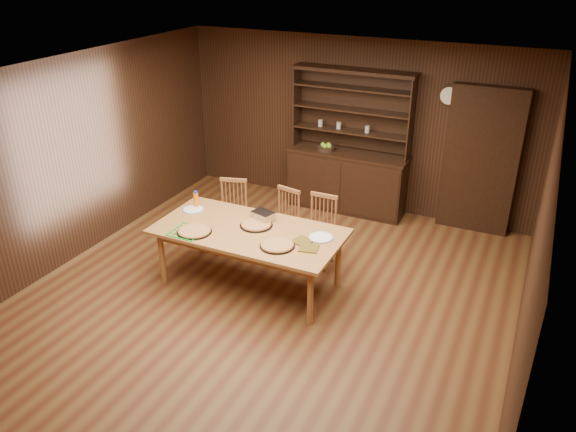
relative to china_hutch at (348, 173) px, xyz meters
The scene contains 20 objects.
floor 2.82m from the china_hutch, 89.99° to the right, with size 6.00×6.00×0.00m, color brown.
room_shell 2.92m from the china_hutch, 89.99° to the right, with size 6.00×6.00×6.00m.
china_hutch is the anchor object (origin of this frame).
doorway 1.96m from the china_hutch, ahead, with size 1.00×0.18×2.10m, color black.
wall_clock 1.89m from the china_hutch, ahead, with size 0.30×0.05×0.30m.
dining_table 2.61m from the china_hutch, 96.79° to the right, with size 2.23×1.12×0.75m.
chair_left 2.04m from the china_hutch, 119.71° to the right, with size 0.47×0.46×0.95m.
chair_center 1.71m from the china_hutch, 98.95° to the right, with size 0.44×0.43×0.92m.
chair_right 1.74m from the china_hutch, 81.38° to the right, with size 0.38×0.37×0.94m.
pizza_left 3.04m from the china_hutch, 106.26° to the right, with size 0.41×0.41×0.04m.
pizza_right 2.81m from the china_hutch, 86.42° to the right, with size 0.40×0.40×0.04m.
pizza_center 2.48m from the china_hutch, 96.41° to the right, with size 0.39×0.39×0.04m.
cooling_rack 3.09m from the china_hutch, 107.50° to the right, with size 0.36×0.36×0.02m, color green, non-canonical shape.
plate_left 2.70m from the china_hutch, 116.62° to the right, with size 0.27×0.27×0.02m.
plate_right 2.48m from the china_hutch, 77.42° to the right, with size 0.29×0.29×0.02m.
foil_dish 2.30m from the china_hutch, 96.99° to the right, with size 0.26×0.19×0.11m, color silver.
juice_bottle 2.63m from the china_hutch, 117.90° to the right, with size 0.07×0.07×0.22m.
pot_holder_a 2.75m from the china_hutch, 79.24° to the right, with size 0.21×0.21×0.02m, color #9D2011.
pot_holder_b 2.62m from the china_hutch, 81.59° to the right, with size 0.20×0.20×0.01m, color #9D2011.
fruit_bowl 0.52m from the china_hutch, 168.83° to the right, with size 0.27×0.27×0.12m.
Camera 1 is at (2.62, -4.94, 3.78)m, focal length 35.00 mm.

